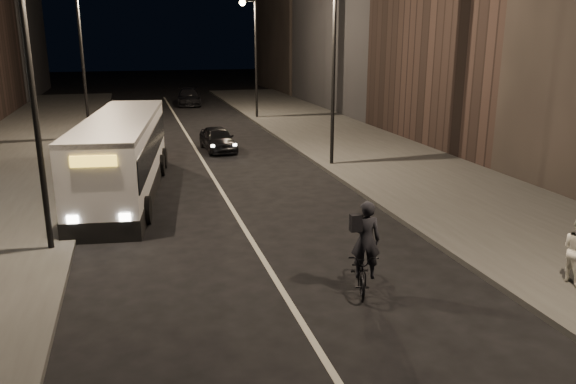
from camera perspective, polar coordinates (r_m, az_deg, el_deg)
ground at (r=13.67m, az=-0.68°, el=-9.86°), size 180.00×180.00×0.00m
sidewalk_right at (r=29.01m, az=8.50°, el=3.92°), size 7.00×70.00×0.16m
sidewalk_left at (r=27.10m, az=-26.53°, el=1.60°), size 7.00×70.00×0.16m
streetlight_right_mid at (r=25.39m, az=4.11°, el=14.42°), size 1.20×0.44×8.12m
streetlight_right_far at (r=40.82m, az=-3.67°, el=14.87°), size 1.20×0.44×8.12m
streetlight_left_near at (r=16.08m, az=-23.92°, el=12.48°), size 1.20×0.44×8.12m
streetlight_left_far at (r=34.00m, az=-19.82°, el=13.87°), size 1.20×0.44×8.12m
city_bus at (r=22.18m, az=-16.44°, el=3.89°), size 3.69×11.17×2.96m
cyclist_on_bicycle at (r=13.47m, az=7.56°, el=-6.90°), size 1.26×2.08×2.26m
car_near at (r=29.87m, az=-7.15°, el=5.39°), size 1.75×3.81×1.27m
car_mid at (r=39.14m, az=-14.73°, el=7.47°), size 1.41×4.05×1.33m
car_far at (r=50.21m, az=-10.03°, el=9.48°), size 2.39×5.03×1.41m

